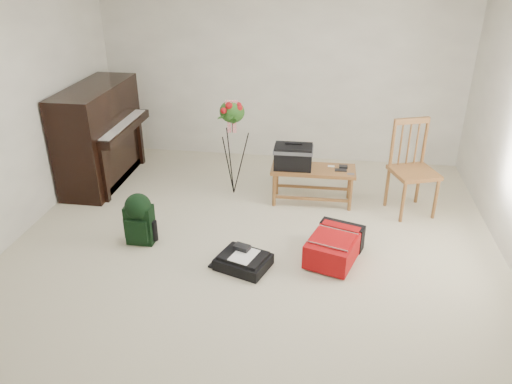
% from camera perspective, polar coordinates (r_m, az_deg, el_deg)
% --- Properties ---
extents(floor, '(5.00, 5.50, 0.01)m').
position_cam_1_polar(floor, '(4.97, -0.75, -7.80)').
color(floor, beige).
rests_on(floor, ground).
extents(wall_back, '(5.00, 0.04, 2.50)m').
position_cam_1_polar(wall_back, '(7.02, 2.90, 13.63)').
color(wall_back, white).
rests_on(wall_back, floor).
extents(piano, '(0.71, 1.50, 1.25)m').
position_cam_1_polar(piano, '(6.71, -17.34, 6.06)').
color(piano, black).
rests_on(piano, floor).
extents(bench, '(0.99, 0.41, 0.76)m').
position_cam_1_polar(bench, '(5.86, 5.00, 3.62)').
color(bench, brown).
rests_on(bench, floor).
extents(dining_chair, '(0.60, 0.60, 1.08)m').
position_cam_1_polar(dining_chair, '(5.92, 17.58, 2.51)').
color(dining_chair, brown).
rests_on(dining_chair, floor).
extents(red_suitcase, '(0.60, 0.75, 0.27)m').
position_cam_1_polar(red_suitcase, '(5.02, 8.92, -5.89)').
color(red_suitcase, '#BD1108').
rests_on(red_suitcase, floor).
extents(black_duffel, '(0.57, 0.51, 0.20)m').
position_cam_1_polar(black_duffel, '(4.84, -1.46, -7.83)').
color(black_duffel, black).
rests_on(black_duffel, floor).
extents(green_backpack, '(0.28, 0.27, 0.56)m').
position_cam_1_polar(green_backpack, '(5.24, -13.23, -2.75)').
color(green_backpack, black).
rests_on(green_backpack, floor).
extents(flower_stand, '(0.40, 0.40, 1.22)m').
position_cam_1_polar(flower_stand, '(6.04, -2.66, 5.01)').
color(flower_stand, black).
rests_on(flower_stand, floor).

